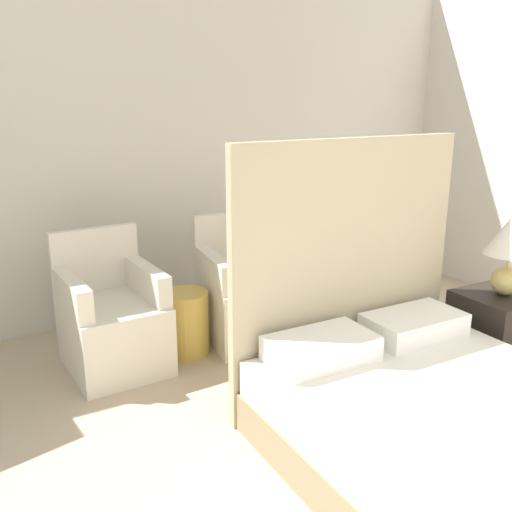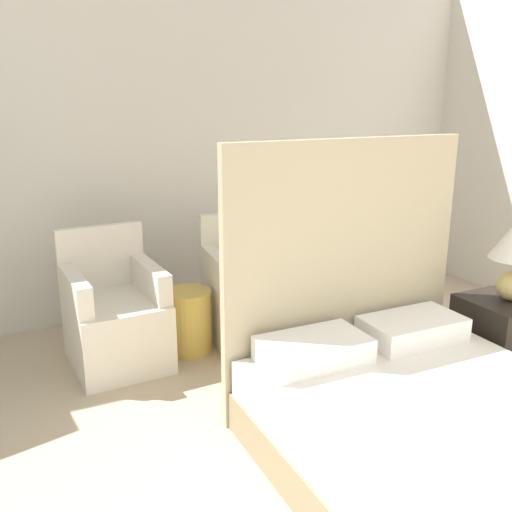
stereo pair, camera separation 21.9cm
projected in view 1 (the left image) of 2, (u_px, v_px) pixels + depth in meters
The scene contains 7 objects.
wall_back at pixel (154, 143), 4.65m from camera, with size 10.00×0.06×2.90m.
bed at pixel (458, 426), 2.77m from camera, with size 1.55×2.12×1.60m.
armchair_near_window_left at pixel (113, 325), 3.91m from camera, with size 0.65×0.73×0.93m.
armchair_near_window_right at pixel (245, 300), 4.39m from camera, with size 0.68×0.76×0.93m.
nightstand at pixel (497, 334), 3.82m from camera, with size 0.52×0.47×0.57m.
table_lamp at pixel (511, 244), 3.63m from camera, with size 0.33×0.33×0.53m.
side_table at pixel (185, 323), 4.14m from camera, with size 0.35×0.35×0.47m.
Camera 1 is at (-1.56, -0.35, 1.84)m, focal length 40.00 mm.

